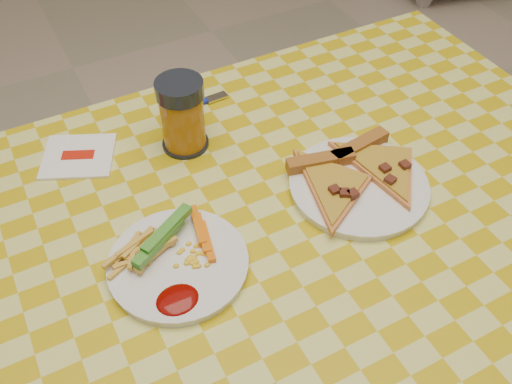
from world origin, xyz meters
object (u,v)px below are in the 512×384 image
(plate_right, at_px, (358,187))
(drink_glass, at_px, (182,115))
(table, at_px, (267,265))
(plate_left, at_px, (178,265))

(plate_right, relative_size, drink_glass, 1.67)
(table, bearing_deg, plate_right, 5.71)
(plate_right, distance_m, drink_glass, 0.32)
(plate_left, height_order, plate_right, same)
(plate_left, xyz_separation_m, plate_right, (0.32, 0.01, 0.00))
(drink_glass, bearing_deg, plate_left, -114.87)
(plate_left, bearing_deg, table, -2.99)
(table, distance_m, plate_right, 0.20)
(table, bearing_deg, plate_left, 177.01)
(table, xyz_separation_m, plate_right, (0.18, 0.02, 0.08))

